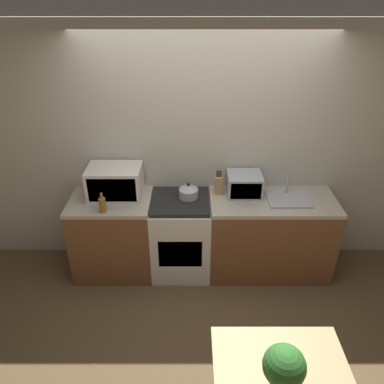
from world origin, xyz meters
name	(u,v)px	position (x,y,z in m)	size (l,w,h in m)	color
ground_plane	(202,316)	(0.00, 0.00, 0.00)	(16.00, 16.00, 0.00)	brown
wall_back	(201,151)	(0.00, 1.07, 1.30)	(10.00, 0.06, 2.60)	beige
counter_left_run	(112,235)	(-0.97, 0.73, 0.45)	(0.84, 0.62, 0.90)	brown
counter_right_run	(268,235)	(0.73, 0.73, 0.45)	(1.31, 0.62, 0.90)	brown
stove_range	(179,235)	(-0.24, 0.73, 0.45)	(0.63, 0.62, 0.90)	silver
kettle	(187,191)	(-0.15, 0.79, 0.97)	(0.20, 0.20, 0.17)	#B7B7BC
microwave	(113,182)	(-0.91, 0.83, 1.06)	(0.55, 0.38, 0.32)	silver
bottle	(101,205)	(-0.99, 0.51, 0.98)	(0.07, 0.07, 0.21)	olive
knife_block	(217,184)	(0.17, 0.88, 1.00)	(0.08, 0.09, 0.26)	tan
toaster_oven	(243,184)	(0.44, 0.86, 1.01)	(0.36, 0.32, 0.23)	#ADAFB5
sink_basin	(287,198)	(0.88, 0.74, 0.92)	(0.44, 0.35, 0.24)	#ADAFB5
dining_table	(280,383)	(0.46, -1.12, 0.63)	(0.88, 0.74, 0.72)	tan
potted_plant	(283,367)	(0.42, -1.21, 0.91)	(0.26, 0.26, 0.33)	beige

